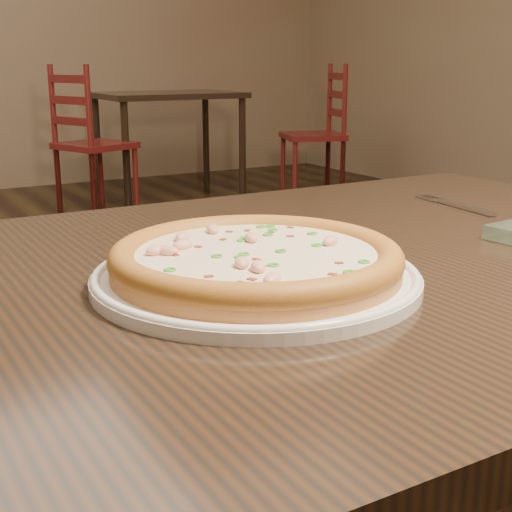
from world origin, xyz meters
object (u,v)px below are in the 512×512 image
plate (256,276)px  hero_table (321,337)px  pizza (256,259)px  bg_table_right (168,106)px  chair_c (88,145)px  chair_d (320,135)px

plate → hero_table: bearing=22.6°
pizza → bg_table_right: size_ratio=0.30×
hero_table → bg_table_right: bearing=68.7°
pizza → chair_c: chair_c is taller
bg_table_right → chair_c: 0.80m
pizza → chair_c: (1.07, 3.99, -0.34)m
chair_d → pizza: bearing=-126.3°
hero_table → pizza: size_ratio=4.05×
plate → pizza: pizza is taller
bg_table_right → chair_d: 1.14m
bg_table_right → chair_d: size_ratio=1.05×
hero_table → plate: plate is taller
hero_table → chair_d: 4.57m
pizza → bg_table_right: bearing=67.5°
chair_c → chair_d: 1.71m
bg_table_right → chair_d: bearing=-28.0°
plate → chair_c: (1.07, 3.99, -0.32)m
chair_c → plate: bearing=-105.0°
pizza → chair_d: (2.77, 3.77, -0.34)m
plate → chair_c: chair_c is taller
hero_table → pizza: pizza is taller
plate → pizza: size_ratio=1.12×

